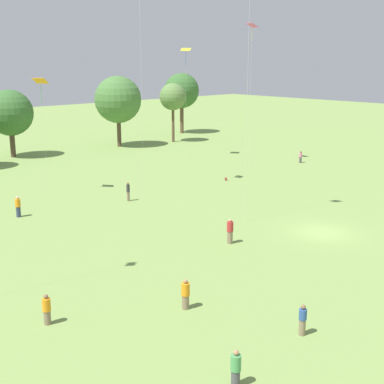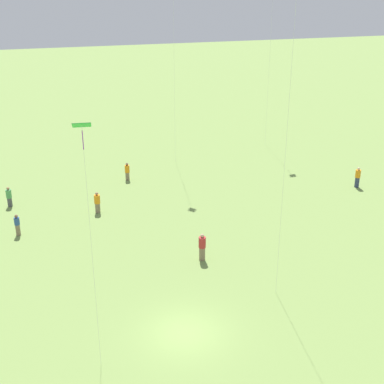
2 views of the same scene
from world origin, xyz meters
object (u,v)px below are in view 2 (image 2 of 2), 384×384
Objects in this scene: person_1 at (358,177)px; kite_6 at (83,141)px; person_6 at (17,225)px; person_3 at (97,203)px; person_7 at (9,197)px; person_5 at (127,172)px; person_2 at (202,247)px.

kite_6 is at bearing -12.92° from person_1.
person_6 is 0.13× the size of kite_6.
person_3 is 1.03× the size of person_7.
person_7 reaches higher than person_6.
kite_6 reaches higher than person_3.
kite_6 is at bearing 97.55° from person_6.
person_7 is (3.11, -10.32, 0.01)m from person_5.
person_7 is (-3.31, -6.73, -0.02)m from person_3.
person_5 is 0.99× the size of person_7.
person_1 reaches higher than person_5.
person_1 is 0.15× the size of kite_6.
kite_6 reaches higher than person_2.
person_2 is (8.41, -17.21, 0.03)m from person_1.
person_1 reaches higher than person_3.
person_6 is (-7.34, -11.74, -0.14)m from person_2.
kite_6 is (16.77, -25.10, 10.51)m from person_1.
kite_6 reaches higher than person_5.
kite_6 reaches higher than person_7.
kite_6 is (8.36, -7.89, 10.48)m from person_2.
person_1 is 20.74m from person_5.
kite_6 is at bearing -94.67° from person_5.
person_6 is at bearing -24.97° from kite_6.
person_1 is 28.97m from person_6.
person_2 reaches higher than person_7.
person_2 is 0.16× the size of kite_6.
person_5 is at bearing -52.16° from kite_6.
person_5 is (-16.06, -2.07, -0.13)m from person_2.
person_3 is 20.99m from kite_6.
person_3 is at bearing -110.43° from person_5.
kite_6 is at bearing -63.60° from person_3.
person_1 is 31.97m from kite_6.
person_1 is 1.11× the size of person_5.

